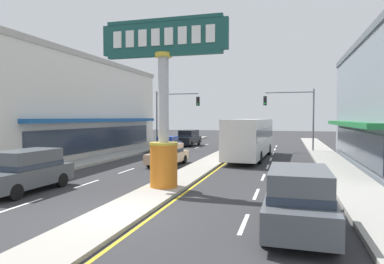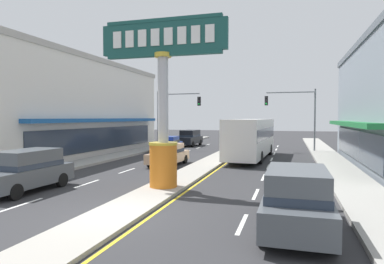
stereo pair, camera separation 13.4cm
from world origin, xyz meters
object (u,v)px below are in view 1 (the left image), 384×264
Objects in this scene: storefront_left at (64,107)px; suv_near_left_lane at (299,199)px; suv_mid_left_lane at (188,138)px; sedan_far_left_oncoming at (168,144)px; suv_far_right_lane at (26,170)px; district_sign at (164,107)px; traffic_light_left_side at (172,110)px; bus_kerb_right at (250,136)px; traffic_light_right_side at (295,109)px; sedan_near_right_lane at (168,154)px; street_bench at (20,168)px.

suv_near_left_lane is (20.82, -17.24, -3.41)m from storefront_left.
suv_mid_left_lane is 7.38m from sedan_far_left_oncoming.
suv_far_right_lane reaches higher than sedan_far_left_oncoming.
suv_far_right_lane is (8.96, -14.87, -3.41)m from storefront_left.
storefront_left reaches higher than district_sign.
traffic_light_left_side is at bearing 36.14° from storefront_left.
bus_kerb_right is (17.52, 0.47, -2.53)m from storefront_left.
sedan_far_left_oncoming is at bearing 109.39° from district_sign.
district_sign is 1.68× the size of suv_far_right_lane.
sedan_near_right_lane is (-8.84, -12.26, -3.46)m from traffic_light_right_side.
suv_near_left_lane is (11.86, -2.37, 0.00)m from suv_far_right_lane.
traffic_light_left_side is at bearing 117.25° from suv_near_left_lane.
storefront_left is at bearing 140.36° from suv_near_left_lane.
storefront_left reaches higher than sedan_far_left_oncoming.
sedan_near_right_lane is at bearing -21.98° from storefront_left.
street_bench is (-2.39, 2.21, -0.34)m from suv_far_right_lane.
traffic_light_left_side is 10.88m from bus_kerb_right.
district_sign is 19.62m from storefront_left.
traffic_light_right_side is at bearing 89.33° from suv_near_left_lane.
street_bench is at bearing 162.16° from suv_near_left_lane.
suv_near_left_lane is at bearing -79.45° from bus_kerb_right.
traffic_light_left_side is at bearing 108.02° from district_sign.
suv_mid_left_lane is at bearing 89.95° from sedan_far_left_oncoming.
suv_far_right_lane reaches higher than sedan_near_right_lane.
storefront_left is 3.93× the size of traffic_light_right_side.
suv_mid_left_lane is 13.96m from bus_kerb_right.
sedan_near_right_lane reaches higher than street_bench.
bus_kerb_right is at bearing 78.76° from district_sign.
suv_near_left_lane is at bearing -90.67° from traffic_light_right_side.
bus_kerb_right is at bearing -22.89° from sedan_far_left_oncoming.
sedan_near_right_lane is 7.63m from bus_kerb_right.
bus_kerb_right is at bearing 50.19° from street_bench.
traffic_light_right_side reaches higher than bus_kerb_right.
traffic_light_left_side is 1.33× the size of suv_far_right_lane.
district_sign reaches higher than bus_kerb_right.
bus_kerb_right reaches higher than street_bench.
district_sign is at bearing -70.61° from sedan_far_left_oncoming.
traffic_light_right_side is 24.78m from suv_near_left_lane.
suv_mid_left_lane is (8.96, 11.46, -3.41)m from storefront_left.
traffic_light_left_side reaches higher than street_bench.
traffic_light_right_side reaches higher than sedan_near_right_lane.
traffic_light_right_side is at bearing 4.51° from traffic_light_left_side.
suv_mid_left_lane is at bearing 127.91° from bus_kerb_right.
bus_kerb_right is (2.63, 13.24, -2.03)m from district_sign.
suv_far_right_lane is at bearing -160.44° from district_sign.
suv_near_left_lane is (12.14, -23.58, -3.26)m from traffic_light_left_side.
district_sign is 8.93m from street_bench.
sedan_near_right_lane is 0.94× the size of suv_far_right_lane.
traffic_light_right_side is 1.43× the size of sedan_near_right_lane.
sedan_near_right_lane is 16.74m from suv_mid_left_lane.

